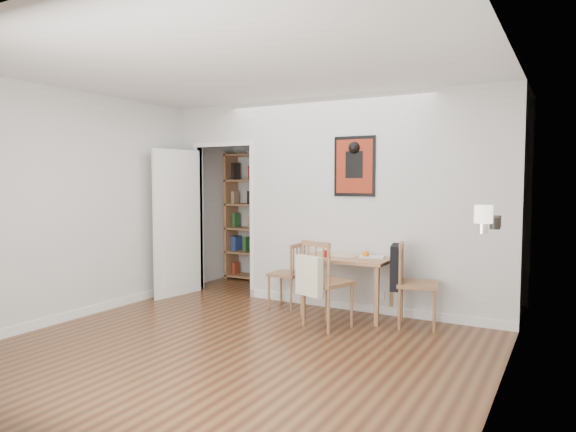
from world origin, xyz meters
The scene contains 15 objects.
ground centered at (0.00, 0.00, 0.00)m, with size 5.20×5.20×0.00m, color brown.
room_shell centered at (0.10, 1.34, 1.30)m, with size 5.20×5.20×5.20m.
dining_table centered at (0.42, 1.10, 0.61)m, with size 1.01×0.64×0.69m.
chair_left centered at (-0.41, 1.10, 0.40)m, with size 0.41×0.41×0.81m.
chair_right centered at (1.25, 1.00, 0.48)m, with size 0.60×0.55×0.92m.
chair_front centered at (0.42, 0.52, 0.48)m, with size 0.60×0.64×0.95m.
bookshelf centered at (-1.77, 2.40, 1.00)m, with size 0.85×0.34×2.03m.
fireplace centered at (2.16, 0.25, 0.62)m, with size 0.45×1.25×1.16m.
red_glass centered at (0.21, 0.96, 0.73)m, with size 0.06×0.06×0.08m, color maroon.
orange_fruit centered at (0.61, 1.17, 0.73)m, with size 0.08×0.08×0.08m, color orange.
placemat centered at (0.30, 1.17, 0.69)m, with size 0.39×0.29×0.00m, color beige.
notebook centered at (0.68, 1.19, 0.70)m, with size 0.28×0.20×0.01m, color silver.
mantel_lamp centered at (2.08, -0.11, 1.30)m, with size 0.14×0.14×0.23m.
ceramic_jar_a centered at (2.12, 0.32, 1.21)m, with size 0.09×0.09×0.11m, color black.
ceramic_jar_b centered at (2.10, 0.55, 1.21)m, with size 0.08×0.08×0.10m, color black.
Camera 1 is at (2.71, -4.42, 1.58)m, focal length 32.00 mm.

